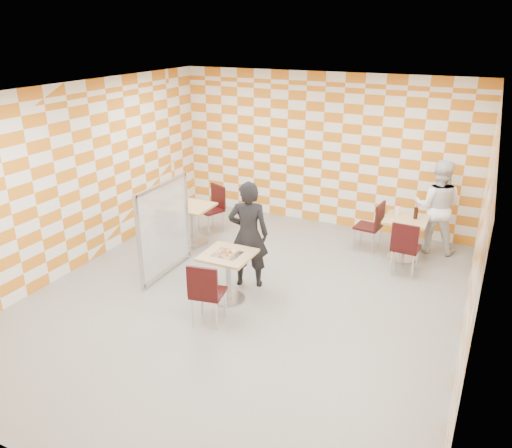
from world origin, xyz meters
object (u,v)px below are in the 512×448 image
Objects in this scene: main_table at (228,269)px; man_dark at (248,235)px; chair_empty_far at (214,205)px; chair_main_front at (206,290)px; chair_second_side at (373,223)px; empty_table at (193,218)px; chair_second_front at (405,245)px; chair_empty_near at (170,229)px; soda_bottle at (416,213)px; partition at (165,229)px; second_table at (405,231)px; man_white at (437,207)px; sport_bottle at (398,210)px.

main_table is 0.65m from man_dark.
chair_main_front is at bearing -62.30° from chair_empty_far.
empty_table is at bearing -160.68° from chair_second_side.
chair_empty_far is at bearing 174.41° from chair_second_front.
chair_empty_near reaches higher than empty_table.
soda_bottle reaches higher than empty_table.
partition is at bearing -155.92° from chair_second_front.
chair_empty_near is (-3.77, -1.06, 0.00)m from chair_second_front.
second_table is 0.81× the size of chair_empty_near.
partition is at bearing -84.04° from chair_empty_far.
chair_main_front is 3.37m from chair_empty_far.
chair_empty_far is at bearing -173.28° from chair_second_side.
man_white is at bearing 12.02° from chair_empty_far.
chair_empty_far is 0.60× the size of partition.
chair_second_front and chair_second_side have the same top height.
man_dark is at bearing -9.26° from chair_empty_near.
chair_empty_far is (-1.57, 2.99, 0.00)m from chair_main_front.
soda_bottle is at bearing 58.45° from man_white.
man_white is (2.44, 3.84, 0.29)m from chair_main_front.
chair_second_side is 2.54m from man_dark.
main_table is 0.81× the size of chair_main_front.
man_dark is at bearing 9.87° from partition.
chair_empty_far is 3.76m from soda_bottle.
chair_second_front is 0.55× the size of man_dark.
soda_bottle is (3.73, 0.33, 0.31)m from chair_empty_far.
man_dark is at bearing -30.98° from empty_table.
chair_empty_near is 4.19m from soda_bottle.
chair_empty_near is 4.02× the size of soda_bottle.
chair_empty_near reaches higher than second_table.
empty_table is 3.94m from soda_bottle.
man_dark reaches higher than partition.
man_dark is at bearing 42.63° from man_white.
soda_bottle is at bearing -2.30° from chair_second_side.
sport_bottle is at bearing -150.90° from man_dark.
chair_main_front is at bearing -129.19° from chair_second_front.
main_table is at bearing 64.77° from man_dark.
chair_main_front is 3.38m from chair_second_front.
main_table and empty_table have the same top height.
chair_empty_far is 1.96m from partition.
man_white is (4.07, 2.28, 0.29)m from chair_empty_near.
partition reaches higher than empty_table.
man_white is (3.81, 2.78, 0.05)m from partition.
chair_empty_far is 4.02× the size of soda_bottle.
second_table and empty_table have the same top height.
chair_main_front is 2.25m from chair_empty_near.
chair_main_front is at bearing -121.83° from second_table.
soda_bottle reaches higher than chair_second_front.
chair_empty_near is at bearing 136.20° from chair_main_front.
chair_main_front is at bearing -54.55° from empty_table.
man_white reaches higher than chair_second_front.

